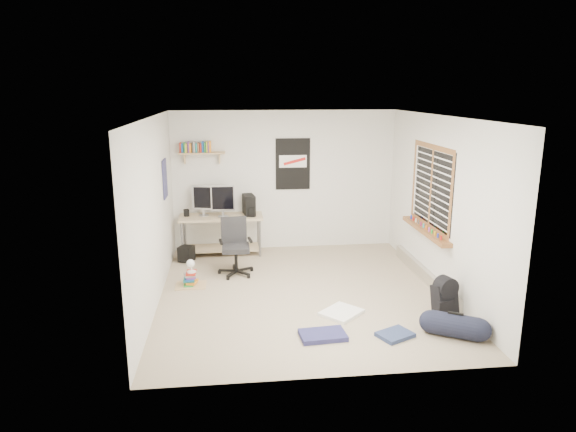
{
  "coord_description": "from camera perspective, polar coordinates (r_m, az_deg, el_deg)",
  "views": [
    {
      "loc": [
        -0.97,
        -6.84,
        2.85
      ],
      "look_at": [
        -0.17,
        0.21,
        1.09
      ],
      "focal_mm": 32.0,
      "sensor_mm": 36.0,
      "label": 1
    }
  ],
  "objects": [
    {
      "name": "subwoofer",
      "position": [
        8.9,
        -11.23,
        -4.12
      ],
      "size": [
        0.3,
        0.3,
        0.25
      ],
      "primitive_type": "cube",
      "rotation": [
        0.0,
        0.0,
        -0.41
      ],
      "color": "black",
      "rests_on": "floor"
    },
    {
      "name": "speaker_left",
      "position": [
        9.12,
        -11.21,
        0.25
      ],
      "size": [
        0.1,
        0.1,
        0.16
      ],
      "primitive_type": "cube",
      "rotation": [
        0.0,
        0.0,
        0.39
      ],
      "color": "black",
      "rests_on": "desk"
    },
    {
      "name": "jeans_a",
      "position": [
        6.23,
        3.89,
        -13.07
      ],
      "size": [
        0.56,
        0.38,
        0.06
      ],
      "primitive_type": "cube",
      "rotation": [
        0.0,
        0.0,
        0.08
      ],
      "color": "navy",
      "rests_on": "floor"
    },
    {
      "name": "window",
      "position": [
        7.84,
        15.52,
        3.1
      ],
      "size": [
        0.1,
        1.5,
        1.26
      ],
      "primitive_type": "cube",
      "color": "brown",
      "rests_on": "right_wall"
    },
    {
      "name": "right_wall",
      "position": [
        7.63,
        16.64,
        1.2
      ],
      "size": [
        0.01,
        4.5,
        2.5
      ],
      "primitive_type": "cube",
      "color": "silver",
      "rests_on": "ground"
    },
    {
      "name": "baseboard_heater",
      "position": [
        8.19,
        14.94,
        -6.28
      ],
      "size": [
        0.08,
        2.5,
        0.18
      ],
      "primitive_type": "cube",
      "color": "#B7B2A8",
      "rests_on": "floor"
    },
    {
      "name": "duffel_bag",
      "position": [
        6.49,
        18.03,
        -11.51
      ],
      "size": [
        0.39,
        0.39,
        0.55
      ],
      "primitive_type": "cylinder",
      "rotation": [
        0.0,
        0.0,
        -0.53
      ],
      "color": "black",
      "rests_on": "floor"
    },
    {
      "name": "monitor_right",
      "position": [
        8.92,
        -7.24,
        1.05
      ],
      "size": [
        0.41,
        0.11,
        0.45
      ],
      "primitive_type": "cube",
      "rotation": [
        0.0,
        0.0,
        -0.03
      ],
      "color": "#A1A0A5",
      "rests_on": "desk"
    },
    {
      "name": "tshirt",
      "position": [
        6.84,
        5.95,
        -10.63
      ],
      "size": [
        0.64,
        0.64,
        0.04
      ],
      "primitive_type": "cube",
      "rotation": [
        0.0,
        0.0,
        0.75
      ],
      "color": "silver",
      "rests_on": "floor"
    },
    {
      "name": "speaker_right",
      "position": [
        8.93,
        -4.03,
        0.32
      ],
      "size": [
        0.11,
        0.11,
        0.2
      ],
      "primitive_type": "cube",
      "rotation": [
        0.0,
        0.0,
        -0.14
      ],
      "color": "black",
      "rests_on": "desk"
    },
    {
      "name": "left_wall",
      "position": [
        7.1,
        -14.69,
        0.41
      ],
      "size": [
        0.01,
        4.5,
        2.5
      ],
      "primitive_type": "cube",
      "color": "silver",
      "rests_on": "ground"
    },
    {
      "name": "office_chair",
      "position": [
        8.08,
        -5.83,
        -3.17
      ],
      "size": [
        0.65,
        0.65,
        0.9
      ],
      "primitive_type": "cube",
      "rotation": [
        0.0,
        0.0,
        0.12
      ],
      "color": "black",
      "rests_on": "floor"
    },
    {
      "name": "jeans_b",
      "position": [
        6.36,
        11.81,
        -12.79
      ],
      "size": [
        0.48,
        0.44,
        0.05
      ],
      "primitive_type": "cube",
      "rotation": [
        0.0,
        0.0,
        0.45
      ],
      "color": "navy",
      "rests_on": "floor"
    },
    {
      "name": "ceiling",
      "position": [
        6.92,
        1.62,
        11.03
      ],
      "size": [
        4.0,
        4.5,
        0.01
      ],
      "primitive_type": "cube",
      "color": "white",
      "rests_on": "ground"
    },
    {
      "name": "floor",
      "position": [
        7.47,
        1.48,
        -8.57
      ],
      "size": [
        4.0,
        4.5,
        0.01
      ],
      "primitive_type": "cube",
      "color": "gray",
      "rests_on": "ground"
    },
    {
      "name": "poster_left_wall",
      "position": [
        8.21,
        -13.53,
        4.05
      ],
      "size": [
        0.02,
        0.42,
        0.6
      ],
      "primitive_type": "cube",
      "color": "navy",
      "rests_on": "left_wall"
    },
    {
      "name": "wall_shelf",
      "position": [
        9.06,
        -9.55,
        6.91
      ],
      "size": [
        0.8,
        0.22,
        0.24
      ],
      "primitive_type": "cube",
      "color": "tan",
      "rests_on": "back_wall"
    },
    {
      "name": "backpack",
      "position": [
        7.04,
        17.01,
        -8.87
      ],
      "size": [
        0.36,
        0.32,
        0.4
      ],
      "primitive_type": "cube",
      "rotation": [
        0.0,
        0.0,
        0.28
      ],
      "color": "black",
      "rests_on": "floor"
    },
    {
      "name": "back_wall",
      "position": [
        9.29,
        -0.39,
        3.97
      ],
      "size": [
        4.0,
        0.01,
        2.5
      ],
      "primitive_type": "cube",
      "color": "silver",
      "rests_on": "ground"
    },
    {
      "name": "desk",
      "position": [
        9.17,
        -7.39,
        -1.95
      ],
      "size": [
        1.56,
        0.97,
        0.66
      ],
      "primitive_type": "cube",
      "rotation": [
        0.0,
        0.0,
        -0.25
      ],
      "color": "#CCAE8D",
      "rests_on": "floor"
    },
    {
      "name": "book_stack",
      "position": [
        7.81,
        -10.78,
        -6.59
      ],
      "size": [
        0.45,
        0.39,
        0.26
      ],
      "primitive_type": "cube",
      "rotation": [
        0.0,
        0.0,
        0.21
      ],
      "color": "olive",
      "rests_on": "floor"
    },
    {
      "name": "poster_back_wall",
      "position": [
        9.23,
        0.55,
        5.79
      ],
      "size": [
        0.62,
        0.03,
        0.92
      ],
      "primitive_type": "cube",
      "color": "black",
      "rests_on": "back_wall"
    },
    {
      "name": "desk_lamp",
      "position": [
        7.71,
        -10.72,
        -5.04
      ],
      "size": [
        0.18,
        0.25,
        0.22
      ],
      "primitive_type": "cube",
      "rotation": [
        0.0,
        0.0,
        -0.22
      ],
      "color": "white",
      "rests_on": "book_stack"
    },
    {
      "name": "monitor_left",
      "position": [
        9.07,
        -9.38,
        1.1
      ],
      "size": [
        0.39,
        0.18,
        0.42
      ],
      "primitive_type": "cube",
      "rotation": [
        0.0,
        0.0,
        -0.24
      ],
      "color": "#9D9CA1",
      "rests_on": "desk"
    },
    {
      "name": "pc_tower",
      "position": [
        9.07,
        -4.36,
        1.14
      ],
      "size": [
        0.23,
        0.39,
        0.39
      ],
      "primitive_type": "cube",
      "rotation": [
        0.0,
        0.0,
        0.15
      ],
      "color": "black",
      "rests_on": "desk"
    },
    {
      "name": "keyboard",
      "position": [
        8.93,
        -7.16,
        -0.35
      ],
      "size": [
        0.39,
        0.15,
        0.02
      ],
      "primitive_type": "cube",
      "rotation": [
        0.0,
        0.0,
        0.04
      ],
      "color": "black",
      "rests_on": "desk"
    }
  ]
}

